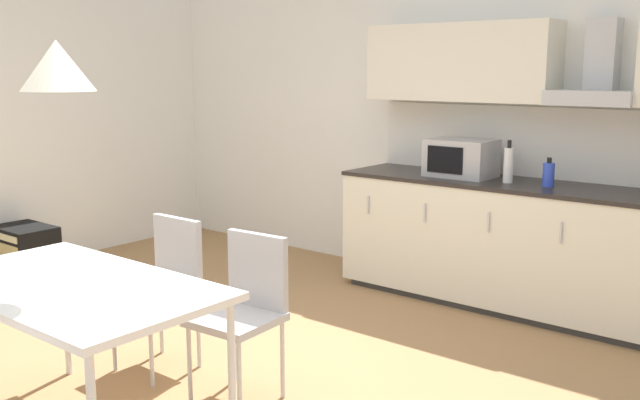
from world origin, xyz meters
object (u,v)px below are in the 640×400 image
at_px(guitar_amp, 26,252).
at_px(pendant_lamp, 57,65).
at_px(microwave, 461,158).
at_px(chair_far_left, 165,277).
at_px(chair_far_right, 246,300).
at_px(dining_table, 72,293).
at_px(bottle_blue, 549,174).
at_px(bottle_white, 508,165).

bearing_deg(guitar_amp, pendant_lamp, -24.37).
height_order(microwave, chair_far_left, microwave).
bearing_deg(chair_far_right, dining_table, -112.07).
relative_size(guitar_amp, pendant_lamp, 1.63).
bearing_deg(dining_table, pendant_lamp, -93.58).
height_order(microwave, chair_far_right, microwave).
xyz_separation_m(chair_far_right, pendant_lamp, (-0.32, -0.80, 1.20)).
bearing_deg(pendant_lamp, dining_table, 86.42).
distance_m(dining_table, guitar_amp, 2.94).
bearing_deg(chair_far_left, guitar_amp, 170.20).
distance_m(chair_far_left, pendant_lamp, 1.48).
height_order(chair_far_left, guitar_amp, chair_far_left).
xyz_separation_m(microwave, pendant_lamp, (-0.35, -3.05, 0.67)).
distance_m(microwave, chair_far_right, 2.32).
height_order(dining_table, chair_far_right, chair_far_right).
bearing_deg(chair_far_left, chair_far_right, -0.02).
xyz_separation_m(microwave, chair_far_left, (-0.68, -2.26, -0.53)).
height_order(chair_far_right, guitar_amp, chair_far_right).
bearing_deg(bottle_blue, pendant_lamp, -108.96).
xyz_separation_m(bottle_white, chair_far_left, (-1.08, -2.21, -0.52)).
xyz_separation_m(bottle_blue, chair_far_right, (-0.72, -2.23, -0.47)).
xyz_separation_m(dining_table, guitar_amp, (-2.64, 1.20, -0.49)).
distance_m(bottle_white, guitar_amp, 3.93).
relative_size(microwave, chair_far_left, 0.55).
bearing_deg(chair_far_right, chair_far_left, 179.98).
relative_size(bottle_blue, pendant_lamp, 0.62).
xyz_separation_m(microwave, bottle_blue, (0.69, -0.03, -0.05)).
xyz_separation_m(bottle_blue, chair_far_left, (-1.37, -2.23, -0.47)).
bearing_deg(bottle_white, bottle_blue, 4.56).
height_order(microwave, bottle_blue, microwave).
bearing_deg(bottle_blue, microwave, 177.67).
bearing_deg(chair_far_right, bottle_white, 78.91).
height_order(chair_far_left, chair_far_right, same).
height_order(microwave, pendant_lamp, pendant_lamp).
distance_m(microwave, bottle_blue, 0.69).
xyz_separation_m(bottle_white, dining_table, (-0.76, -3.00, -0.34)).
bearing_deg(dining_table, microwave, 83.40).
distance_m(bottle_blue, dining_table, 3.21).
height_order(dining_table, guitar_amp, dining_table).
xyz_separation_m(bottle_blue, bottle_white, (-0.28, -0.02, 0.04)).
xyz_separation_m(bottle_blue, pendant_lamp, (-1.04, -3.03, 0.73)).
bearing_deg(microwave, dining_table, -96.60).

